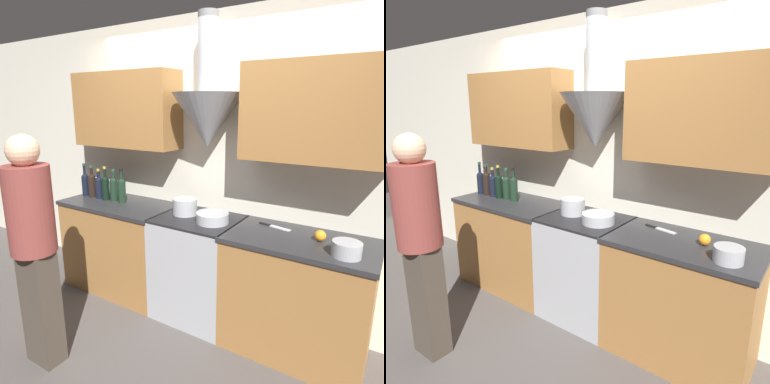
% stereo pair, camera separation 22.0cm
% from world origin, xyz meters
% --- Properties ---
extents(ground_plane, '(12.00, 12.00, 0.00)m').
position_xyz_m(ground_plane, '(0.00, 0.00, 0.00)').
color(ground_plane, '#4C4744').
extents(wall_back, '(8.40, 0.59, 2.60)m').
position_xyz_m(wall_back, '(-0.01, 0.58, 1.46)').
color(wall_back, silver).
rests_on(wall_back, ground_plane).
extents(counter_left, '(1.15, 0.62, 0.91)m').
position_xyz_m(counter_left, '(-0.91, 0.31, 0.46)').
color(counter_left, '#9E6B38').
rests_on(counter_left, ground_plane).
extents(counter_right, '(1.06, 0.62, 0.91)m').
position_xyz_m(counter_right, '(0.86, 0.31, 0.46)').
color(counter_right, '#9E6B38').
rests_on(counter_right, ground_plane).
extents(stove_range, '(0.69, 0.60, 0.91)m').
position_xyz_m(stove_range, '(0.00, 0.32, 0.46)').
color(stove_range, '#A8AAAF').
rests_on(stove_range, ground_plane).
extents(wine_bottle_0, '(0.07, 0.07, 0.34)m').
position_xyz_m(wine_bottle_0, '(-1.40, 0.32, 1.05)').
color(wine_bottle_0, black).
rests_on(wine_bottle_0, counter_left).
extents(wine_bottle_1, '(0.08, 0.08, 0.33)m').
position_xyz_m(wine_bottle_1, '(-1.29, 0.32, 1.05)').
color(wine_bottle_1, black).
rests_on(wine_bottle_1, counter_left).
extents(wine_bottle_2, '(0.08, 0.08, 0.31)m').
position_xyz_m(wine_bottle_2, '(-1.19, 0.32, 1.04)').
color(wine_bottle_2, black).
rests_on(wine_bottle_2, counter_left).
extents(wine_bottle_3, '(0.08, 0.08, 0.34)m').
position_xyz_m(wine_bottle_3, '(-1.09, 0.31, 1.05)').
color(wine_bottle_3, black).
rests_on(wine_bottle_3, counter_left).
extents(wine_bottle_4, '(0.08, 0.08, 0.32)m').
position_xyz_m(wine_bottle_4, '(-1.00, 0.33, 1.05)').
color(wine_bottle_4, black).
rests_on(wine_bottle_4, counter_left).
extents(wine_bottle_5, '(0.08, 0.08, 0.33)m').
position_xyz_m(wine_bottle_5, '(-0.89, 0.33, 1.05)').
color(wine_bottle_5, black).
rests_on(wine_bottle_5, counter_left).
extents(stock_pot, '(0.22, 0.22, 0.14)m').
position_xyz_m(stock_pot, '(-0.16, 0.34, 0.98)').
color(stock_pot, '#A8AAAF').
rests_on(stock_pot, stove_range).
extents(mixing_bowl, '(0.27, 0.27, 0.08)m').
position_xyz_m(mixing_bowl, '(0.16, 0.28, 0.96)').
color(mixing_bowl, '#A8AAAF').
rests_on(mixing_bowl, stove_range).
extents(orange_fruit, '(0.08, 0.08, 0.08)m').
position_xyz_m(orange_fruit, '(0.99, 0.34, 0.95)').
color(orange_fruit, orange).
rests_on(orange_fruit, counter_right).
extents(saucepan, '(0.18, 0.18, 0.10)m').
position_xyz_m(saucepan, '(1.19, 0.17, 0.96)').
color(saucepan, '#A8AAAF').
rests_on(saucepan, counter_right).
extents(chefs_knife, '(0.27, 0.08, 0.01)m').
position_xyz_m(chefs_knife, '(0.63, 0.44, 0.92)').
color(chefs_knife, silver).
rests_on(chefs_knife, counter_right).
extents(person_foreground_left, '(0.31, 0.31, 1.67)m').
position_xyz_m(person_foreground_left, '(-0.65, -0.79, 0.94)').
color(person_foreground_left, '#473D33').
rests_on(person_foreground_left, ground_plane).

